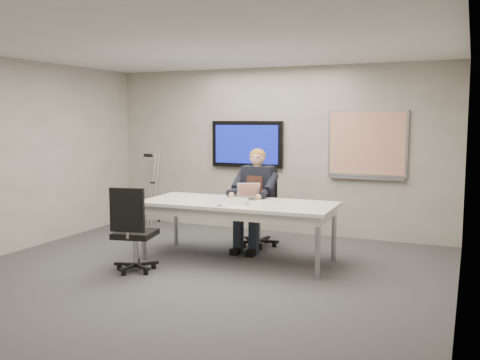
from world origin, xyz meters
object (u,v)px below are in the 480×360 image
at_px(office_chair_near, 134,245).
at_px(seated_person, 253,209).
at_px(conference_table, 238,209).
at_px(laptop, 246,195).
at_px(office_chair_far, 259,222).

distance_m(office_chair_near, seated_person, 1.95).
relative_size(conference_table, office_chair_near, 2.42).
bearing_deg(seated_person, office_chair_near, -121.53).
xyz_separation_m(office_chair_near, seated_person, (0.94, 1.69, 0.26)).
distance_m(conference_table, laptop, 0.29).
bearing_deg(office_chair_far, seated_person, -96.89).
relative_size(office_chair_far, seated_person, 0.78).
height_order(conference_table, office_chair_far, office_chair_far).
bearing_deg(seated_person, conference_table, -89.05).
distance_m(conference_table, seated_person, 0.65).
height_order(office_chair_near, seated_person, seated_person).
bearing_deg(laptop, conference_table, -117.12).
bearing_deg(laptop, office_chair_near, -151.89).
distance_m(office_chair_far, laptop, 0.83).
distance_m(conference_table, office_chair_far, 0.98).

